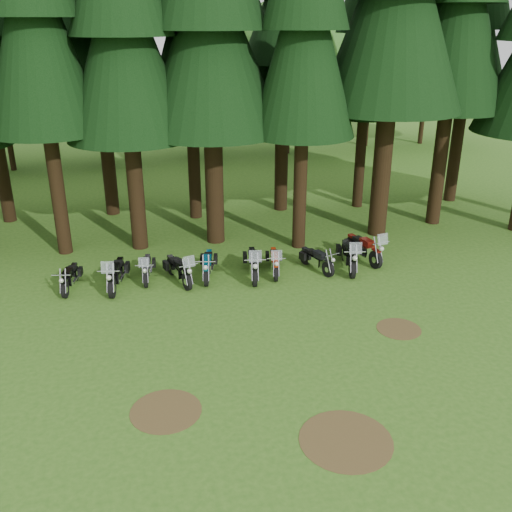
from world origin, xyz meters
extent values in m
plane|color=#315F19|center=(0.00, 0.00, 0.00)|extent=(120.00, 120.00, 0.00)
cylinder|color=black|center=(-6.29, 9.51, 2.99)|extent=(0.58, 0.58, 5.99)
cone|color=black|center=(-6.29, 9.51, 8.73)|extent=(4.32, 4.32, 7.49)
cylinder|color=black|center=(-3.21, 9.40, 2.78)|extent=(0.66, 0.66, 5.57)
cone|color=black|center=(-3.21, 9.40, 8.12)|extent=(4.95, 4.95, 6.96)
cylinder|color=black|center=(0.07, 9.44, 2.85)|extent=(0.77, 0.77, 5.70)
cone|color=black|center=(0.07, 9.44, 8.31)|extent=(5.81, 5.81, 7.12)
cylinder|color=black|center=(3.43, 8.02, 2.85)|extent=(0.55, 0.55, 5.71)
cone|color=black|center=(3.43, 8.02, 8.32)|extent=(4.15, 4.15, 7.14)
cylinder|color=black|center=(7.37, 8.76, 3.31)|extent=(0.80, 0.80, 6.62)
cone|color=black|center=(7.37, 8.76, 9.65)|extent=(5.98, 5.98, 8.27)
cylinder|color=black|center=(10.62, 9.61, 3.17)|extent=(0.64, 0.64, 6.35)
cone|color=black|center=(10.62, 9.61, 9.26)|extent=(4.79, 4.79, 7.93)
cylinder|color=black|center=(-9.26, 14.35, 2.76)|extent=(0.60, 0.60, 5.53)
cylinder|color=black|center=(-4.38, 14.40, 2.78)|extent=(0.65, 0.65, 5.55)
cone|color=black|center=(-4.38, 14.40, 8.10)|extent=(4.85, 4.85, 6.94)
cylinder|color=black|center=(-0.37, 12.94, 2.76)|extent=(0.58, 0.58, 5.52)
cone|color=black|center=(-0.37, 12.94, 8.05)|extent=(4.35, 4.35, 6.90)
cylinder|color=black|center=(4.04, 13.25, 2.35)|extent=(0.66, 0.66, 4.70)
cone|color=black|center=(4.04, 13.25, 6.85)|extent=(4.94, 4.94, 5.87)
cone|color=black|center=(4.04, 13.25, 9.62)|extent=(3.95, 3.95, 4.96)
cylinder|color=black|center=(8.07, 12.86, 2.78)|extent=(0.53, 0.53, 5.56)
cone|color=black|center=(8.07, 12.86, 8.11)|extent=(3.94, 3.94, 6.95)
cylinder|color=black|center=(13.36, 12.79, 2.82)|extent=(0.61, 0.61, 5.65)
cone|color=black|center=(13.36, 12.79, 8.24)|extent=(4.59, 4.59, 7.06)
cylinder|color=black|center=(-10.73, 24.98, 1.40)|extent=(0.36, 0.36, 2.80)
sphere|color=#2A5F1E|center=(-10.73, 24.98, 5.13)|extent=(6.53, 6.53, 6.53)
sphere|color=#2A5F1E|center=(-9.61, 24.23, 4.48)|extent=(4.67, 4.67, 4.67)
cylinder|color=black|center=(-4.99, 25.31, 1.27)|extent=(0.36, 0.36, 2.55)
sphere|color=#2A5F1E|center=(-4.99, 25.31, 4.67)|extent=(5.95, 5.95, 5.95)
sphere|color=#2A5F1E|center=(-3.97, 24.63, 4.08)|extent=(4.25, 4.25, 4.25)
cylinder|color=black|center=(1.32, 26.50, 1.23)|extent=(0.36, 0.36, 2.47)
sphere|color=#2A5F1E|center=(1.32, 26.50, 4.53)|extent=(5.76, 5.76, 5.76)
sphere|color=#2A5F1E|center=(2.30, 25.84, 3.95)|extent=(4.12, 4.12, 4.12)
cylinder|color=black|center=(7.92, 25.96, 1.76)|extent=(0.36, 0.36, 3.52)
sphere|color=#2A5F1E|center=(7.92, 25.96, 6.45)|extent=(8.21, 8.21, 8.21)
sphere|color=#2A5F1E|center=(9.33, 25.02, 5.63)|extent=(5.87, 5.87, 5.87)
cylinder|color=black|center=(14.54, 27.22, 1.47)|extent=(0.36, 0.36, 2.94)
sphere|color=#2A5F1E|center=(14.54, 27.22, 5.39)|extent=(6.86, 6.86, 6.86)
sphere|color=#2A5F1E|center=(15.72, 26.43, 4.70)|extent=(4.90, 4.90, 4.90)
cylinder|color=black|center=(19.09, 27.08, 1.76)|extent=(0.36, 0.36, 3.52)
sphere|color=#2A5F1E|center=(19.09, 27.08, 6.45)|extent=(8.20, 8.20, 8.20)
sphere|color=#2A5F1E|center=(20.49, 26.14, 5.62)|extent=(5.86, 5.86, 5.86)
cylinder|color=#4C3D1E|center=(-3.00, -2.00, 0.01)|extent=(1.80, 1.80, 0.01)
cylinder|color=#4C3D1E|center=(4.50, 0.50, 0.01)|extent=(1.40, 1.40, 0.01)
cylinder|color=#4C3D1E|center=(1.00, -4.00, 0.01)|extent=(2.20, 2.20, 0.01)
cylinder|color=black|center=(-5.94, 5.11, 0.30)|extent=(0.23, 0.61, 0.60)
cylinder|color=black|center=(-5.69, 6.48, 0.30)|extent=(0.23, 0.61, 0.60)
cube|color=silver|center=(-5.81, 5.84, 0.38)|extent=(0.36, 0.67, 0.31)
cube|color=black|center=(-5.85, 5.64, 0.70)|extent=(0.36, 0.54, 0.22)
cube|color=black|center=(-5.77, 6.05, 0.67)|extent=(0.36, 0.54, 0.11)
cylinder|color=black|center=(-4.33, 4.75, 0.35)|extent=(0.28, 0.71, 0.70)
cylinder|color=black|center=(-4.02, 6.36, 0.35)|extent=(0.28, 0.71, 0.70)
cube|color=silver|center=(-4.17, 5.61, 0.44)|extent=(0.43, 0.78, 0.36)
cube|color=black|center=(-4.21, 5.37, 0.83)|extent=(0.42, 0.63, 0.25)
cube|color=black|center=(-4.12, 5.85, 0.78)|extent=(0.42, 0.63, 0.13)
cube|color=silver|center=(-4.39, 4.44, 1.29)|extent=(0.46, 0.22, 0.42)
cylinder|color=black|center=(-3.14, 5.34, 0.30)|extent=(0.19, 0.60, 0.59)
cylinder|color=black|center=(-2.99, 6.73, 0.30)|extent=(0.19, 0.60, 0.59)
cube|color=silver|center=(-3.06, 6.08, 0.38)|extent=(0.32, 0.65, 0.31)
cube|color=#25242A|center=(-3.09, 5.88, 0.70)|extent=(0.32, 0.52, 0.22)
cube|color=black|center=(-3.04, 6.29, 0.67)|extent=(0.32, 0.52, 0.11)
cube|color=silver|center=(-3.17, 5.07, 1.10)|extent=(0.39, 0.15, 0.36)
cylinder|color=black|center=(-1.71, 4.78, 0.33)|extent=(0.32, 0.68, 0.66)
cylinder|color=black|center=(-2.14, 6.27, 0.33)|extent=(0.32, 0.68, 0.66)
cube|color=silver|center=(-1.94, 5.57, 0.42)|extent=(0.47, 0.75, 0.34)
cube|color=black|center=(-1.88, 5.35, 0.78)|extent=(0.44, 0.61, 0.24)
cube|color=black|center=(-2.00, 5.80, 0.74)|extent=(0.44, 0.61, 0.12)
cube|color=silver|center=(-1.62, 4.49, 1.22)|extent=(0.44, 0.24, 0.40)
cylinder|color=black|center=(-0.98, 4.97, 0.33)|extent=(0.28, 0.68, 0.66)
cylinder|color=black|center=(-0.65, 6.49, 0.33)|extent=(0.28, 0.68, 0.66)
cube|color=silver|center=(-0.80, 5.78, 0.42)|extent=(0.42, 0.74, 0.34)
cube|color=#034D6A|center=(-0.85, 5.55, 0.78)|extent=(0.41, 0.60, 0.24)
cube|color=black|center=(-0.76, 6.00, 0.74)|extent=(0.41, 0.60, 0.12)
cylinder|color=black|center=(0.74, 4.57, 0.36)|extent=(0.26, 0.73, 0.71)
cylinder|color=black|center=(0.99, 6.22, 0.36)|extent=(0.26, 0.73, 0.71)
cube|color=silver|center=(0.87, 5.45, 0.45)|extent=(0.41, 0.79, 0.37)
cube|color=black|center=(0.84, 5.20, 0.84)|extent=(0.41, 0.63, 0.26)
cube|color=black|center=(0.91, 5.69, 0.80)|extent=(0.41, 0.63, 0.13)
cube|color=silver|center=(0.69, 4.25, 1.31)|extent=(0.47, 0.20, 0.43)
cylinder|color=black|center=(1.60, 4.82, 0.31)|extent=(0.25, 0.64, 0.63)
cylinder|color=black|center=(1.87, 6.26, 0.31)|extent=(0.25, 0.64, 0.63)
cube|color=silver|center=(1.74, 5.59, 0.40)|extent=(0.38, 0.70, 0.32)
cube|color=red|center=(1.70, 5.37, 0.74)|extent=(0.38, 0.57, 0.23)
cube|color=black|center=(1.78, 5.80, 0.70)|extent=(0.38, 0.57, 0.11)
cube|color=silver|center=(1.55, 4.54, 1.16)|extent=(0.41, 0.19, 0.38)
cylinder|color=black|center=(3.62, 4.75, 0.30)|extent=(0.33, 0.61, 0.61)
cylinder|color=black|center=(3.14, 6.09, 0.30)|extent=(0.33, 0.61, 0.61)
cube|color=silver|center=(3.37, 5.47, 0.39)|extent=(0.46, 0.69, 0.31)
cube|color=black|center=(3.44, 5.27, 0.72)|extent=(0.43, 0.57, 0.22)
cube|color=black|center=(3.30, 5.66, 0.68)|extent=(0.43, 0.57, 0.11)
cylinder|color=black|center=(4.48, 4.46, 0.36)|extent=(0.29, 0.74, 0.73)
cylinder|color=black|center=(4.81, 6.13, 0.36)|extent=(0.29, 0.74, 0.73)
cube|color=silver|center=(4.65, 5.35, 0.46)|extent=(0.45, 0.82, 0.37)
cube|color=black|center=(4.61, 5.10, 0.86)|extent=(0.44, 0.66, 0.26)
cube|color=black|center=(4.70, 5.59, 0.81)|extent=(0.44, 0.66, 0.13)
cube|color=silver|center=(4.41, 4.13, 1.34)|extent=(0.48, 0.23, 0.43)
cylinder|color=black|center=(5.70, 5.11, 0.36)|extent=(0.30, 0.73, 0.72)
cylinder|color=black|center=(5.35, 6.76, 0.36)|extent=(0.30, 0.73, 0.72)
cube|color=silver|center=(5.52, 5.99, 0.46)|extent=(0.46, 0.81, 0.37)
cube|color=maroon|center=(5.57, 5.75, 0.85)|extent=(0.44, 0.65, 0.26)
cube|color=black|center=(5.46, 6.23, 0.81)|extent=(0.44, 0.65, 0.13)
cube|color=silver|center=(5.77, 4.79, 1.33)|extent=(0.48, 0.23, 0.43)
camera|label=1|loc=(-3.36, -13.85, 9.04)|focal=40.00mm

